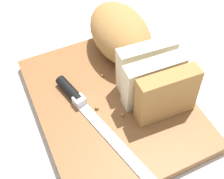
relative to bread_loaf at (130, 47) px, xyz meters
name	(u,v)px	position (x,y,z in m)	size (l,w,h in m)	color
ground_plane	(112,106)	(0.07, -0.08, -0.07)	(3.00, 3.00, 0.00)	beige
cutting_board	(112,103)	(0.07, -0.08, -0.06)	(0.36, 0.29, 0.02)	brown
bread_loaf	(130,47)	(0.00, 0.00, 0.00)	(0.30, 0.13, 0.10)	#A8753D
bread_knife	(83,105)	(0.06, -0.13, -0.04)	(0.29, 0.08, 0.02)	silver
crumb_near_knife	(102,75)	(0.01, -0.07, -0.05)	(0.01, 0.01, 0.01)	#A8753D
crumb_near_loaf	(97,108)	(0.08, -0.11, -0.05)	(0.01, 0.01, 0.01)	#A8753D
crumb_stray_left	(135,76)	(0.04, -0.01, -0.05)	(0.01, 0.01, 0.01)	#A8753D
crumb_stray_right	(122,115)	(0.11, -0.08, -0.05)	(0.01, 0.01, 0.01)	#A8753D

